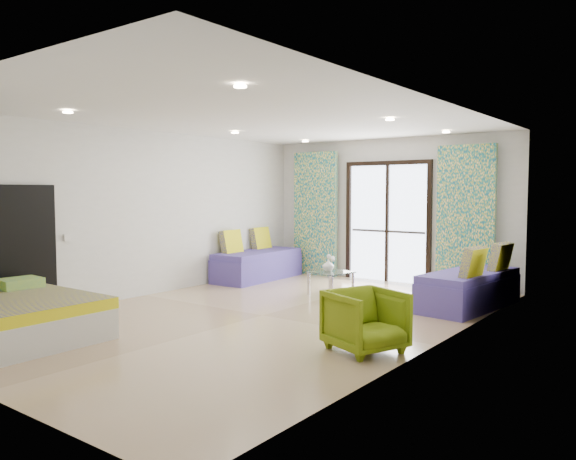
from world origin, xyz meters
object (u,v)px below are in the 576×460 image
Objects in this scene: daybed_right at (470,288)px; armchair at (366,318)px; bed at (19,317)px; coffee_table at (331,274)px; daybed_left at (257,264)px.

armchair is (-0.13, -2.89, 0.07)m from daybed_right.
bed is at bearing 142.12° from armchair.
armchair is (2.06, -2.53, 0.02)m from coffee_table.
daybed_left is (-0.64, 5.04, 0.05)m from bed.
daybed_left is at bearing 75.64° from armchair.
daybed_right is 2.90m from armchair.
bed is at bearing -85.87° from daybed_left.
coffee_table is at bearing -164.11° from daybed_right.
coffee_table is (2.04, -0.54, 0.04)m from daybed_left.
daybed_right is at bearing 53.58° from bed.
daybed_left reaches higher than daybed_right.
daybed_left is at bearing -175.88° from daybed_right.
coffee_table reaches higher than bed.
daybed_left is 2.78× the size of armchair.
daybed_right is (4.24, -0.18, -0.01)m from daybed_left.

